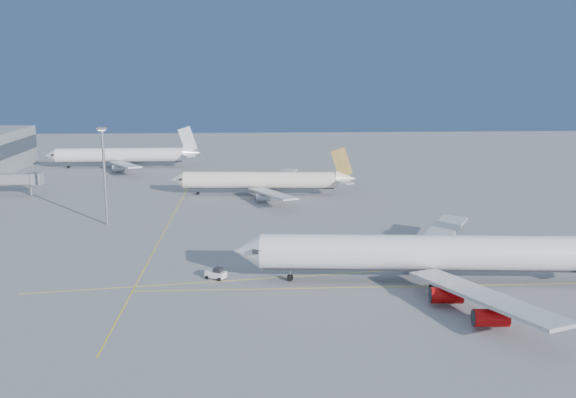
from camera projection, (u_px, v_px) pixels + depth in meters
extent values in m
plane|color=slate|center=(348.00, 263.00, 127.72)|extent=(500.00, 500.00, 0.00)
cube|color=gray|center=(0.00, 179.00, 192.18)|extent=(22.00, 3.00, 3.00)
cylinder|color=gray|center=(31.00, 187.00, 193.17)|extent=(0.70, 0.70, 5.20)
cube|color=gray|center=(37.00, 179.00, 192.74)|extent=(3.20, 3.60, 3.40)
cube|color=yellow|center=(387.00, 287.00, 114.29)|extent=(90.00, 0.18, 0.02)
cube|color=yellow|center=(353.00, 273.00, 121.85)|extent=(118.86, 16.88, 0.02)
cube|color=yellow|center=(166.00, 228.00, 155.00)|extent=(0.18, 140.00, 0.02)
cylinder|color=white|center=(427.00, 252.00, 115.65)|extent=(60.79, 11.01, 6.26)
cone|color=white|center=(247.00, 251.00, 116.52)|extent=(5.34, 6.63, 6.26)
cube|color=black|center=(258.00, 248.00, 116.33)|extent=(2.19, 6.07, 0.76)
cube|color=#B7B7BC|center=(484.00, 296.00, 98.71)|extent=(16.64, 31.18, 0.59)
cube|color=#B7B7BC|center=(438.00, 236.00, 133.02)|extent=(20.70, 29.81, 0.59)
cylinder|color=gray|center=(290.00, 271.00, 117.09)|extent=(0.26, 0.26, 2.48)
cylinder|color=black|center=(290.00, 278.00, 117.35)|extent=(1.24, 0.85, 1.19)
cylinder|color=gray|center=(437.00, 280.00, 112.07)|extent=(0.35, 0.35, 2.48)
cylinder|color=black|center=(437.00, 287.00, 112.33)|extent=(1.26, 1.06, 1.19)
cylinder|color=gray|center=(428.00, 265.00, 120.74)|extent=(0.35, 0.35, 2.48)
cylinder|color=black|center=(427.00, 271.00, 120.99)|extent=(1.26, 1.06, 1.19)
cylinder|color=#B10707|center=(447.00, 295.00, 104.76)|extent=(5.38, 3.10, 2.70)
cylinder|color=#B10707|center=(491.00, 318.00, 95.44)|extent=(5.38, 3.10, 2.70)
cylinder|color=#B10707|center=(421.00, 253.00, 128.04)|extent=(5.38, 3.10, 2.70)
cylinder|color=#B10707|center=(435.00, 241.00, 137.11)|extent=(5.38, 3.10, 2.70)
cylinder|color=#EFE3CC|center=(260.00, 180.00, 193.81)|extent=(46.21, 7.90, 5.04)
cone|color=#EFE3CC|center=(177.00, 180.00, 194.07)|extent=(4.29, 5.28, 5.04)
cone|color=#EFE3CC|center=(346.00, 178.00, 193.43)|extent=(6.48, 5.17, 4.79)
cube|color=black|center=(183.00, 178.00, 193.94)|extent=(1.71, 4.87, 0.62)
cube|color=#B7B7BC|center=(272.00, 194.00, 180.46)|extent=(13.65, 24.62, 0.49)
cube|color=#B7B7BC|center=(275.00, 177.00, 207.64)|extent=(16.18, 23.78, 0.49)
cube|color=#BE9347|center=(342.00, 162.00, 192.43)|extent=(6.81, 0.82, 9.36)
cylinder|color=gray|center=(198.00, 190.00, 194.63)|extent=(0.21, 0.21, 2.03)
cylinder|color=black|center=(198.00, 193.00, 194.84)|extent=(1.01, 0.68, 0.97)
cylinder|color=gray|center=(262.00, 192.00, 190.93)|extent=(0.28, 0.28, 2.03)
cylinder|color=black|center=(262.00, 196.00, 191.13)|extent=(1.02, 0.86, 0.97)
cylinder|color=gray|center=(263.00, 188.00, 197.93)|extent=(0.28, 0.28, 2.03)
cylinder|color=black|center=(263.00, 191.00, 198.14)|extent=(1.02, 0.86, 0.97)
cylinder|color=#B7B7BC|center=(264.00, 198.00, 183.25)|extent=(4.37, 2.47, 2.21)
cylinder|color=#B7B7BC|center=(267.00, 183.00, 205.59)|extent=(4.37, 2.47, 2.21)
cylinder|color=white|center=(120.00, 155.00, 244.79)|extent=(47.93, 5.94, 5.36)
cone|color=white|center=(50.00, 156.00, 243.16)|extent=(4.37, 5.41, 5.36)
cone|color=white|center=(192.00, 153.00, 246.38)|extent=(6.76, 5.17, 5.09)
cube|color=black|center=(55.00, 154.00, 243.15)|extent=(1.59, 5.11, 0.67)
cube|color=#B7B7BC|center=(125.00, 165.00, 231.17)|extent=(16.02, 25.31, 0.53)
cube|color=#B7B7BC|center=(138.00, 154.00, 259.56)|extent=(15.51, 25.48, 0.53)
cube|color=silver|center=(188.00, 139.00, 245.19)|extent=(7.37, 0.52, 10.13)
cylinder|color=gray|center=(68.00, 164.00, 244.23)|extent=(0.23, 0.23, 2.20)
cylinder|color=black|center=(69.00, 167.00, 244.46)|extent=(1.06, 0.68, 1.05)
cylinder|color=gray|center=(121.00, 165.00, 241.78)|extent=(0.31, 0.31, 2.20)
cylinder|color=black|center=(121.00, 168.00, 242.01)|extent=(1.06, 0.87, 1.05)
cylinder|color=gray|center=(125.00, 162.00, 249.26)|extent=(0.31, 0.31, 2.20)
cylinder|color=black|center=(125.00, 165.00, 249.49)|extent=(1.06, 0.87, 1.05)
cylinder|color=#B7B7BC|center=(119.00, 168.00, 233.90)|extent=(4.62, 2.45, 2.39)
cylinder|color=#B7B7BC|center=(130.00, 159.00, 257.24)|extent=(4.62, 2.45, 2.39)
cube|color=white|center=(216.00, 274.00, 118.50)|extent=(4.21, 3.43, 1.13)
cube|color=black|center=(218.00, 270.00, 118.09)|extent=(2.08, 2.12, 0.85)
cylinder|color=black|center=(207.00, 277.00, 118.27)|extent=(0.74, 0.60, 0.66)
cylinder|color=black|center=(213.00, 274.00, 120.02)|extent=(0.74, 0.60, 0.66)
cylinder|color=black|center=(219.00, 279.00, 117.18)|extent=(0.74, 0.60, 0.66)
cylinder|color=black|center=(225.00, 276.00, 118.93)|extent=(0.74, 0.60, 0.66)
cylinder|color=gray|center=(105.00, 178.00, 156.37)|extent=(0.66, 0.66, 23.56)
cube|color=gray|center=(102.00, 129.00, 153.90)|extent=(2.07, 2.07, 0.47)
cube|color=white|center=(102.00, 130.00, 153.98)|extent=(1.51, 1.51, 0.24)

